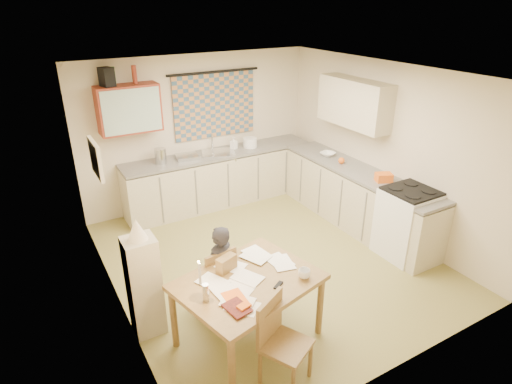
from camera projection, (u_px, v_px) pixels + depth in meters
floor at (268, 259)px, 5.92m from camera, size 4.00×4.50×0.02m
ceiling at (271, 73)px, 4.87m from camera, size 4.00×4.50×0.02m
wall_back at (199, 131)px, 7.17m from camera, size 4.00×0.02×2.50m
wall_front at (410, 262)px, 3.62m from camera, size 4.00×0.02×2.50m
wall_left at (106, 211)px, 4.48m from camera, size 0.02×4.50×2.50m
wall_right at (385, 149)px, 6.31m from camera, size 0.02×4.50×2.50m
window_blind at (215, 106)px, 7.11m from camera, size 1.45×0.03×1.05m
curtain_rod at (214, 72)px, 6.87m from camera, size 1.60×0.04×0.04m
wall_cabinet at (129, 109)px, 6.28m from camera, size 0.90×0.34×0.70m
wall_cabinet_glass at (132, 111)px, 6.14m from camera, size 0.84×0.02×0.64m
upper_cabinet_right at (354, 103)px, 6.41m from camera, size 0.34×1.30×0.70m
framed_print at (96, 159)px, 4.62m from camera, size 0.04×0.50×0.40m
print_canvas at (98, 158)px, 4.63m from camera, size 0.01×0.42×0.32m
counter_back at (220, 178)px, 7.37m from camera, size 3.30×0.62×0.92m
counter_right at (356, 198)px, 6.64m from camera, size 0.62×2.95×0.92m
stove at (407, 223)px, 5.83m from camera, size 0.64×0.64×0.98m
sink at (218, 155)px, 7.18m from camera, size 0.67×0.61×0.10m
tap at (212, 142)px, 7.23m from camera, size 0.04×0.04×0.28m
dish_rack at (187, 157)px, 6.89m from camera, size 0.39×0.35×0.06m
kettle at (161, 156)px, 6.66m from camera, size 0.22×0.22×0.24m
mixing_bowl at (250, 142)px, 7.41m from camera, size 0.31×0.31×0.16m
soap_bottle at (234, 143)px, 7.30m from camera, size 0.17×0.17×0.21m
bowl at (328, 154)px, 7.01m from camera, size 0.36×0.36×0.06m
orange_bag at (384, 177)px, 6.02m from camera, size 0.27×0.23×0.12m
fruit_orange at (341, 161)px, 6.67m from camera, size 0.10×0.10×0.10m
speaker at (107, 77)px, 5.96m from camera, size 0.21×0.24×0.26m
bottle_green at (113, 76)px, 6.00m from camera, size 0.08×0.08×0.26m
bottle_brown at (134, 75)px, 6.14m from camera, size 0.08×0.08×0.26m
dining_table at (248, 310)px, 4.37m from camera, size 1.54×1.30×0.75m
chair_far at (215, 290)px, 4.85m from camera, size 0.44×0.44×0.85m
chair_near at (284, 358)px, 3.93m from camera, size 0.54×0.54×0.88m
person at (220, 272)px, 4.68m from camera, size 0.60×0.56×1.11m
shelf_stand at (144, 286)px, 4.42m from camera, size 0.32×0.30×1.13m
lampshade at (137, 229)px, 4.14m from camera, size 0.20×0.20×0.22m
letter_rack at (226, 264)px, 4.34m from camera, size 0.24×0.17×0.16m
mug at (304, 274)px, 4.23m from camera, size 0.12×0.12×0.10m
magazine at (228, 313)px, 3.76m from camera, size 0.26×0.31×0.02m
book at (226, 302)px, 3.90m from camera, size 0.21×0.27×0.02m
orange_box at (244, 307)px, 3.82m from camera, size 0.14×0.11×0.04m
eyeglasses at (278, 285)px, 4.13m from camera, size 0.13×0.10×0.02m
candle_holder at (206, 293)px, 3.89m from camera, size 0.06×0.06×0.18m
candle at (200, 274)px, 3.82m from camera, size 0.03×0.03×0.22m
candle_flame at (198, 262)px, 3.78m from camera, size 0.02×0.02×0.02m
papers at (246, 277)px, 4.24m from camera, size 1.07×1.02×0.02m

